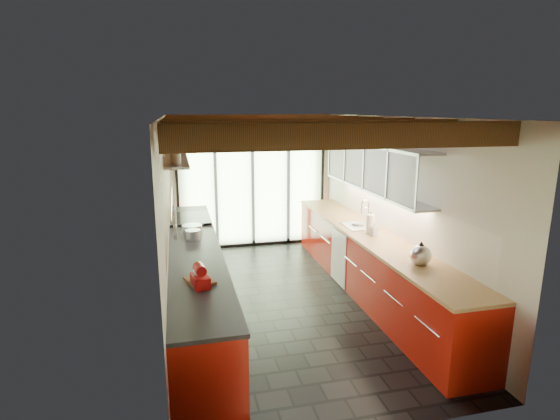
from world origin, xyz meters
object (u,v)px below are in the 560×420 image
at_px(paper_towel, 370,224).
at_px(soap_bottle, 374,229).
at_px(kettle, 421,254).
at_px(stand_mixer, 200,277).
at_px(bowl, 357,224).

relative_size(paper_towel, soap_bottle, 1.74).
bearing_deg(kettle, soap_bottle, 90.00).
bearing_deg(paper_towel, stand_mixer, -150.90).
xyz_separation_m(paper_towel, bowl, (0.00, 0.46, -0.11)).
bearing_deg(kettle, stand_mixer, -179.05).
distance_m(stand_mixer, kettle, 2.54).
relative_size(stand_mixer, bowl, 1.52).
bearing_deg(bowl, paper_towel, -90.00).
xyz_separation_m(stand_mixer, bowl, (2.54, 1.87, -0.07)).
distance_m(stand_mixer, soap_bottle, 2.84).
distance_m(paper_towel, soap_bottle, 0.14).
height_order(kettle, paper_towel, paper_towel).
bearing_deg(paper_towel, kettle, -90.00).
distance_m(soap_bottle, bowl, 0.60).
bearing_deg(paper_towel, bowl, 90.00).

